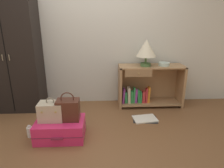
% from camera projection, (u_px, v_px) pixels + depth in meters
% --- Properties ---
extents(ground_plane, '(9.00, 9.00, 0.00)m').
position_uv_depth(ground_plane, '(93.00, 148.00, 2.42)').
color(ground_plane, brown).
extents(back_wall, '(6.40, 0.10, 2.60)m').
position_uv_depth(back_wall, '(95.00, 30.00, 3.43)').
color(back_wall, beige).
rests_on(back_wall, ground_plane).
extents(wardrobe, '(0.84, 0.47, 1.86)m').
position_uv_depth(wardrobe, '(12.00, 55.00, 3.21)').
color(wardrobe, black).
rests_on(wardrobe, ground_plane).
extents(bookshelf, '(1.11, 0.39, 0.72)m').
position_uv_depth(bookshelf, '(147.00, 86.00, 3.53)').
color(bookshelf, '#A37A51').
rests_on(bookshelf, ground_plane).
extents(table_lamp, '(0.33, 0.33, 0.44)m').
position_uv_depth(table_lamp, '(146.00, 49.00, 3.28)').
color(table_lamp, '#4C7542').
rests_on(table_lamp, bookshelf).
extents(bowl, '(0.19, 0.19, 0.05)m').
position_uv_depth(bowl, '(164.00, 64.00, 3.39)').
color(bowl, silver).
rests_on(bowl, bookshelf).
extents(suitcase_large, '(0.62, 0.44, 0.25)m').
position_uv_depth(suitcase_large, '(61.00, 129.00, 2.60)').
color(suitcase_large, '#DB2860').
rests_on(suitcase_large, ground_plane).
extents(train_case, '(0.30, 0.22, 0.31)m').
position_uv_depth(train_case, '(51.00, 111.00, 2.54)').
color(train_case, '#B7A88E').
rests_on(train_case, suitcase_large).
extents(handbag, '(0.28, 0.20, 0.37)m').
position_uv_depth(handbag, '(68.00, 110.00, 2.55)').
color(handbag, '#472319').
rests_on(handbag, suitcase_large).
extents(bottle, '(0.07, 0.07, 0.16)m').
position_uv_depth(bottle, '(30.00, 132.00, 2.63)').
color(bottle, white).
rests_on(bottle, ground_plane).
extents(open_book_on_floor, '(0.40, 0.30, 0.02)m').
position_uv_depth(open_book_on_floor, '(145.00, 119.00, 3.10)').
color(open_book_on_floor, white).
rests_on(open_book_on_floor, ground_plane).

